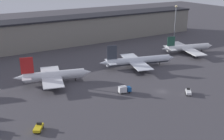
{
  "coord_description": "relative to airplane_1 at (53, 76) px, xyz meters",
  "views": [
    {
      "loc": [
        -80.93,
        -90.61,
        52.87
      ],
      "look_at": [
        -13.31,
        23.05,
        6.0
      ],
      "focal_mm": 45.0,
      "sensor_mm": 36.0,
      "label": 1
    }
  ],
  "objects": [
    {
      "name": "lamp_post_1",
      "position": [
        107.95,
        31.2,
        14.14
      ],
      "size": [
        1.8,
        1.8,
        28.84
      ],
      "color": "slate",
      "rests_on": "ground"
    },
    {
      "name": "service_vehicle_3",
      "position": [
        -19.84,
        -39.88,
        -2.68
      ],
      "size": [
        4.95,
        5.82,
        2.52
      ],
      "rotation": [
        0.0,
        0.0,
        1.0
      ],
      "color": "gold",
      "rests_on": "ground"
    },
    {
      "name": "airplane_2",
      "position": [
        50.67,
        -0.93,
        -0.24
      ],
      "size": [
        45.95,
        33.43,
        13.89
      ],
      "rotation": [
        0.0,
        0.0,
        -0.26
      ],
      "color": "silver",
      "rests_on": "ground"
    },
    {
      "name": "airplane_3",
      "position": [
        97.33,
        6.3,
        -0.42
      ],
      "size": [
        38.53,
        38.54,
        11.89
      ],
      "rotation": [
        0.0,
        0.0,
        -0.26
      ],
      "color": "white",
      "rests_on": "ground"
    },
    {
      "name": "service_vehicle_1",
      "position": [
        47.75,
        -44.29,
        -2.67
      ],
      "size": [
        5.14,
        5.55,
        2.53
      ],
      "rotation": [
        0.0,
        0.0,
        0.88
      ],
      "color": "white",
      "rests_on": "ground"
    },
    {
      "name": "service_vehicle_2",
      "position": [
        23.42,
        -28.32,
        -1.98
      ],
      "size": [
        6.14,
        3.5,
        3.39
      ],
      "rotation": [
        0.0,
        0.0,
        -0.19
      ],
      "color": "#195199",
      "rests_on": "ground"
    },
    {
      "name": "ground",
      "position": [
        39.49,
        -35.86,
        -3.86
      ],
      "size": [
        600.0,
        600.0,
        0.0
      ],
      "primitive_type": "plane",
      "color": "#423F44"
    },
    {
      "name": "airplane_1",
      "position": [
        0.0,
        0.0,
        0.0
      ],
      "size": [
        38.05,
        32.23,
        14.29
      ],
      "rotation": [
        0.0,
        0.0,
        -0.26
      ],
      "color": "silver",
      "rests_on": "ground"
    },
    {
      "name": "terminal_building",
      "position": [
        39.49,
        69.59,
        6.5
      ],
      "size": [
        222.09,
        21.43,
        20.61
      ],
      "color": "gray",
      "rests_on": "ground"
    }
  ]
}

